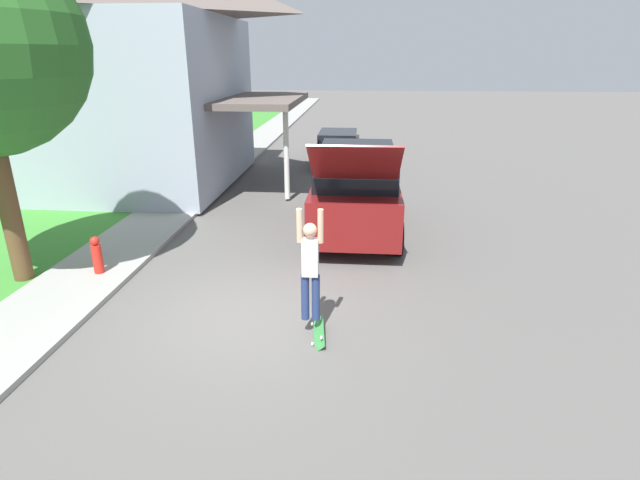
# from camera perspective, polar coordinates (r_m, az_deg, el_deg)

# --- Properties ---
(ground_plane) EXTENTS (120.00, 120.00, 0.00)m
(ground_plane) POSITION_cam_1_polar(r_m,az_deg,el_deg) (8.91, -8.22, -8.41)
(ground_plane) COLOR #54514F
(lawn) EXTENTS (10.00, 80.00, 0.08)m
(lawn) POSITION_cam_1_polar(r_m,az_deg,el_deg) (17.34, -30.26, 3.46)
(lawn) COLOR #387F2D
(lawn) RESTS_ON ground_plane
(sidewalk) EXTENTS (1.80, 80.00, 0.10)m
(sidewalk) POSITION_cam_1_polar(r_m,az_deg,el_deg) (15.26, -16.55, 3.48)
(sidewalk) COLOR gray
(sidewalk) RESTS_ON ground_plane
(house) EXTENTS (12.83, 8.15, 8.47)m
(house) POSITION_cam_1_polar(r_m,az_deg,el_deg) (19.20, -26.24, 19.09)
(house) COLOR #99A3B2
(house) RESTS_ON lawn
(suv_parked) EXTENTS (2.20, 5.42, 2.73)m
(suv_parked) POSITION_cam_1_polar(r_m,az_deg,el_deg) (12.54, 4.12, 5.84)
(suv_parked) COLOR maroon
(suv_parked) RESTS_ON ground_plane
(car_down_street) EXTENTS (1.87, 4.46, 1.31)m
(car_down_street) POSITION_cam_1_polar(r_m,az_deg,el_deg) (21.27, 2.07, 10.53)
(car_down_street) COLOR black
(car_down_street) RESTS_ON ground_plane
(skateboarder) EXTENTS (0.41, 0.21, 1.85)m
(skateboarder) POSITION_cam_1_polar(r_m,az_deg,el_deg) (7.72, -1.12, -2.84)
(skateboarder) COLOR navy
(skateboarder) RESTS_ON ground_plane
(skateboard) EXTENTS (0.29, 0.81, 0.30)m
(skateboard) POSITION_cam_1_polar(r_m,az_deg,el_deg) (8.12, -0.16, -10.53)
(skateboard) COLOR #337F3D
(skateboard) RESTS_ON ground_plane
(fire_hydrant) EXTENTS (0.20, 0.20, 0.78)m
(fire_hydrant) POSITION_cam_1_polar(r_m,az_deg,el_deg) (11.01, -24.13, -1.61)
(fire_hydrant) COLOR red
(fire_hydrant) RESTS_ON sidewalk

